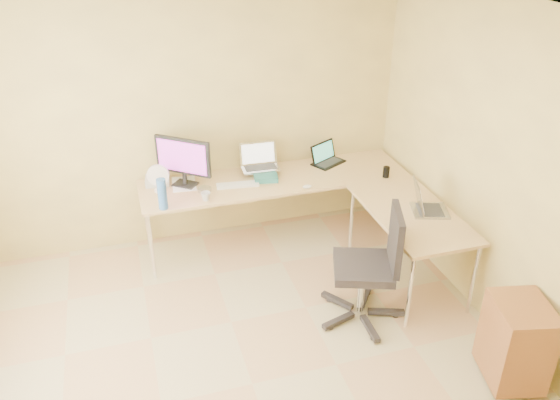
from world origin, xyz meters
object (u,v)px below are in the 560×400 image
object	(u,v)px
mug	(206,196)
laptop_black	(329,154)
laptop_center	(260,157)
keyboard	(238,185)
monitor	(183,162)
laptop_return	(431,199)
office_chair	(363,267)
desk_main	(275,210)
cabinet	(516,341)
desk_return	(408,246)
desk_fan	(158,179)
water_bottle	(162,194)

from	to	relation	value
mug	laptop_black	bearing A→B (deg)	17.44
laptop_center	keyboard	xyz separation A→B (m)	(-0.28, -0.21, -0.16)
monitor	laptop_black	xyz separation A→B (m)	(1.50, 0.07, -0.14)
laptop_return	office_chair	distance (m)	0.90
desk_main	cabinet	xyz separation A→B (m)	(1.13, -2.35, -0.01)
laptop_black	keyboard	bearing A→B (deg)	164.05
monitor	mug	xyz separation A→B (m)	(0.14, -0.36, -0.20)
desk_return	cabinet	size ratio (longest dim) A/B	2.02
laptop_black	desk_fan	world-z (taller)	desk_fan
desk_return	mug	distance (m)	1.91
mug	cabinet	xyz separation A→B (m)	(1.86, -2.09, -0.41)
desk_return	cabinet	xyz separation A→B (m)	(0.15, -1.35, -0.01)
monitor	laptop_black	size ratio (longest dim) A/B	1.69
mug	cabinet	distance (m)	2.83
keyboard	desk_fan	distance (m)	0.75
laptop_black	keyboard	xyz separation A→B (m)	(-1.02, -0.23, -0.10)
mug	cabinet	size ratio (longest dim) A/B	0.14
monitor	laptop_return	distance (m)	2.31
keyboard	mug	bearing A→B (deg)	-143.14
laptop_center	office_chair	xyz separation A→B (m)	(0.46, -1.52, -0.40)
laptop_center	office_chair	distance (m)	1.64
laptop_black	keyboard	world-z (taller)	laptop_black
desk_main	office_chair	size ratio (longest dim) A/B	2.54
desk_return	keyboard	distance (m)	1.70
mug	water_bottle	size ratio (longest dim) A/B	0.30
desk_main	keyboard	xyz separation A→B (m)	(-0.39, -0.06, 0.37)
mug	laptop_return	world-z (taller)	laptop_return
monitor	cabinet	distance (m)	3.22
laptop_black	monitor	bearing A→B (deg)	154.03
monitor	desk_fan	world-z (taller)	monitor
water_bottle	desk_main	bearing A→B (deg)	14.80
mug	water_bottle	world-z (taller)	water_bottle
laptop_center	water_bottle	bearing A→B (deg)	-153.74
keyboard	desk_fan	size ratio (longest dim) A/B	1.55
keyboard	desk_fan	bearing A→B (deg)	178.74
office_chair	cabinet	distance (m)	1.26
keyboard	desk_main	bearing A→B (deg)	14.64
desk_return	laptop_return	size ratio (longest dim) A/B	3.57
cabinet	laptop_center	bearing A→B (deg)	129.35
desk_main	water_bottle	size ratio (longest dim) A/B	9.15
desk_return	monitor	world-z (taller)	monitor
desk_return	keyboard	world-z (taller)	keyboard
desk_fan	laptop_center	bearing A→B (deg)	21.87
mug	laptop_return	xyz separation A→B (m)	(1.86, -0.78, 0.08)
mug	desk_fan	bearing A→B (deg)	142.13
monitor	cabinet	world-z (taller)	monitor
monitor	cabinet	size ratio (longest dim) A/B	0.88
desk_main	laptop_center	distance (m)	0.57
monitor	laptop_black	bearing A→B (deg)	41.01
laptop_black	mug	xyz separation A→B (m)	(-1.37, -0.43, -0.07)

